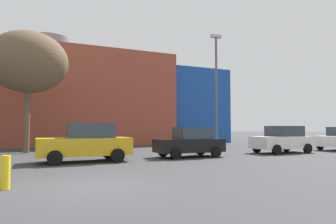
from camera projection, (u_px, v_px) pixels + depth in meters
name	position (u px, v px, depth m)	size (l,w,h in m)	color
ground_plane	(87.00, 188.00, 8.29)	(200.00, 200.00, 0.00)	#38383A
building_backdrop	(48.00, 101.00, 31.05)	(37.25, 12.93, 11.00)	#9E4733
parked_car_2	(86.00, 142.00, 14.65)	(4.35, 2.13, 1.89)	gold
parked_car_3	(190.00, 142.00, 16.99)	(3.84, 1.89, 1.66)	black
parked_car_4	(282.00, 139.00, 19.82)	(4.08, 2.00, 1.77)	white
bare_tree_0	(28.00, 62.00, 19.96)	(5.08, 5.08, 8.03)	brown
bollard_yellow_0	(5.00, 172.00, 8.06)	(0.24, 0.24, 0.91)	yellow
street_lamp	(216.00, 85.00, 21.23)	(0.80, 0.24, 8.25)	#59595E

